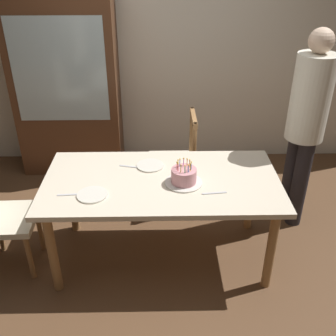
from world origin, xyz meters
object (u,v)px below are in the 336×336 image
Objects in this scene: birthday_cake at (184,177)px; plate_near_celebrant at (92,195)px; china_cabinet at (67,88)px; chair_spindle_back at (175,163)px; person_guest at (306,121)px; plate_far_side at (150,165)px; dining_table at (162,189)px.

birthday_cake is 0.68m from plate_near_celebrant.
china_cabinet reaches higher than plate_near_celebrant.
chair_spindle_back is at bearing 92.53° from birthday_cake.
plate_near_celebrant is 1.86m from person_guest.
plate_far_side is at bearing 134.21° from birthday_cake.
plate_near_celebrant and plate_far_side have the same top height.
plate_far_side is 0.12× the size of china_cabinet.
person_guest reaches higher than dining_table.
plate_far_side is at bearing -110.82° from chair_spindle_back.
birthday_cake reaches higher than dining_table.
dining_table is 0.54m from plate_near_celebrant.
china_cabinet is at bearing 145.56° from chair_spindle_back.
plate_far_side is 0.68m from chair_spindle_back.
chair_spindle_back is at bearing 69.18° from plate_far_side.
person_guest is at bearing -15.11° from chair_spindle_back.
plate_near_celebrant is 0.12× the size of china_cabinet.
dining_table is 0.24m from plate_far_side.
chair_spindle_back is at bearing -34.44° from china_cabinet.
china_cabinet is at bearing 106.18° from plate_near_celebrant.
birthday_cake is 0.90m from chair_spindle_back.
china_cabinet reaches higher than person_guest.
birthday_cake is 2.00m from china_cabinet.
chair_spindle_back reaches higher than plate_far_side.
birthday_cake is at bearing -45.79° from plate_far_side.
dining_table is 0.94× the size of china_cabinet.
birthday_cake is 1.20m from person_guest.
china_cabinet is (-1.17, 1.61, 0.15)m from birthday_cake.
plate_far_side is 1.64m from china_cabinet.
birthday_cake is 1.27× the size of plate_near_celebrant.
china_cabinet is at bearing 125.98° from birthday_cake.
birthday_cake is at bearing -152.83° from person_guest.
plate_near_celebrant is at bearing -157.23° from dining_table.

